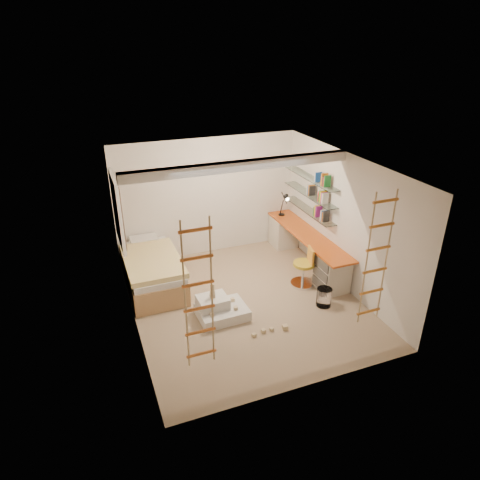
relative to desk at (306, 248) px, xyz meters
name	(u,v)px	position (x,y,z in m)	size (l,w,h in m)	color
floor	(246,302)	(-1.72, -0.86, -0.40)	(4.50, 4.50, 0.00)	tan
ceiling_beam	(240,166)	(-1.72, -0.56, 2.12)	(4.00, 0.18, 0.16)	white
window_frame	(117,211)	(-3.69, 0.64, 1.15)	(0.06, 1.15, 1.35)	white
window_blind	(119,211)	(-3.65, 0.64, 1.15)	(0.02, 1.00, 1.20)	#4C2D1E
rope_ladder_left	(199,296)	(-3.07, -2.61, 1.11)	(0.41, 0.04, 2.13)	#CC6222
rope_ladder_right	(376,260)	(-0.37, -2.61, 1.11)	(0.41, 0.04, 2.13)	#BF7820
waste_bin	(324,297)	(-0.42, -1.46, -0.23)	(0.28, 0.28, 0.35)	white
desk	(306,248)	(0.00, 0.00, 0.00)	(0.56, 2.80, 0.75)	#D15618
shelves	(310,195)	(0.15, 0.27, 1.10)	(0.25, 1.80, 0.71)	white
bed	(152,271)	(-3.20, 0.36, -0.07)	(1.02, 2.00, 0.69)	#AD7F51
task_lamp	(285,201)	(-0.05, 0.96, 0.73)	(0.14, 0.36, 0.57)	black
swivel_chair	(304,272)	(-0.42, -0.69, -0.11)	(0.57, 0.57, 0.80)	gold
play_platform	(220,309)	(-2.31, -1.10, -0.26)	(0.87, 0.68, 0.38)	silver
toy_blocks	(238,311)	(-2.07, -1.39, -0.16)	(1.17, 0.92, 0.65)	#CCB284
books	(310,190)	(0.15, 0.27, 1.20)	(0.14, 0.64, 0.92)	#262626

